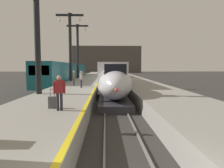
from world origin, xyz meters
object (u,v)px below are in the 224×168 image
at_px(station_column_far, 70,41).
at_px(rolling_suitcase, 53,102).
at_px(highspeed_train_main, 110,75).
at_px(passenger_near_edge, 59,90).
at_px(station_column_distant, 78,46).
at_px(passenger_far_waiting, 81,78).
at_px(passenger_mid_platform, 74,77).
at_px(station_column_mid, 37,23).
at_px(regional_train_adjacent, 69,72).

bearing_deg(station_column_far, rolling_suitcase, -82.81).
height_order(highspeed_train_main, station_column_far, station_column_far).
bearing_deg(passenger_near_edge, station_column_distant, 96.01).
bearing_deg(station_column_distant, passenger_near_edge, -83.99).
bearing_deg(passenger_far_waiting, highspeed_train_main, 74.47).
relative_size(station_column_distant, passenger_mid_platform, 5.86).
height_order(station_column_mid, passenger_far_waiting, station_column_mid).
distance_m(highspeed_train_main, passenger_mid_platform, 10.42).
height_order(highspeed_train_main, station_column_distant, station_column_distant).
height_order(station_column_distant, rolling_suitcase, station_column_distant).
bearing_deg(passenger_mid_platform, station_column_far, 102.08).
bearing_deg(passenger_near_edge, passenger_far_waiting, 91.29).
bearing_deg(highspeed_train_main, regional_train_adjacent, 131.54).
bearing_deg(regional_train_adjacent, passenger_near_edge, -80.51).
distance_m(station_column_mid, passenger_mid_platform, 7.83).
bearing_deg(highspeed_train_main, passenger_near_edge, -97.59).
xyz_separation_m(station_column_mid, station_column_distant, (0.00, 22.27, 0.50)).
bearing_deg(rolling_suitcase, highspeed_train_main, 80.97).
bearing_deg(rolling_suitcase, passenger_far_waiting, 88.63).
relative_size(station_column_distant, passenger_far_waiting, 5.86).
height_order(passenger_near_edge, passenger_mid_platform, same).
distance_m(station_column_mid, passenger_near_edge, 8.09).
distance_m(station_column_mid, passenger_far_waiting, 6.84).
bearing_deg(passenger_mid_platform, regional_train_adjacent, 101.88).
bearing_deg(rolling_suitcase, passenger_mid_platform, 93.77).
relative_size(station_column_far, passenger_mid_platform, 5.83).
relative_size(station_column_mid, passenger_near_edge, 5.30).
bearing_deg(station_column_far, passenger_near_edge, -81.68).
relative_size(passenger_near_edge, rolling_suitcase, 1.72).
xyz_separation_m(station_column_distant, passenger_mid_platform, (1.73, -16.04, -4.92)).
distance_m(passenger_mid_platform, passenger_far_waiting, 2.06).
bearing_deg(highspeed_train_main, passenger_far_waiting, -105.53).
xyz_separation_m(station_column_mid, station_column_far, (0.00, 14.32, 0.47)).
relative_size(passenger_near_edge, passenger_mid_platform, 1.00).
height_order(station_column_distant, passenger_far_waiting, station_column_distant).
height_order(station_column_far, rolling_suitcase, station_column_far).
relative_size(regional_train_adjacent, station_column_distant, 3.69).
height_order(passenger_near_edge, rolling_suitcase, passenger_near_edge).
xyz_separation_m(passenger_near_edge, rolling_suitcase, (-0.48, 0.53, -0.69)).
bearing_deg(passenger_mid_platform, passenger_far_waiting, -60.45).
xyz_separation_m(passenger_far_waiting, rolling_suitcase, (-0.24, -9.99, -0.69)).
distance_m(station_column_distant, passenger_far_waiting, 18.70).
bearing_deg(station_column_distant, passenger_far_waiting, -81.24).
distance_m(regional_train_adjacent, passenger_mid_platform, 19.11).
bearing_deg(passenger_near_edge, station_column_far, 98.32).
distance_m(station_column_distant, passenger_mid_platform, 16.87).
relative_size(highspeed_train_main, rolling_suitcase, 39.31).
xyz_separation_m(regional_train_adjacent, passenger_mid_platform, (3.93, -18.70, -0.09)).
height_order(regional_train_adjacent, passenger_mid_platform, regional_train_adjacent).
distance_m(station_column_far, passenger_near_edge, 21.20).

